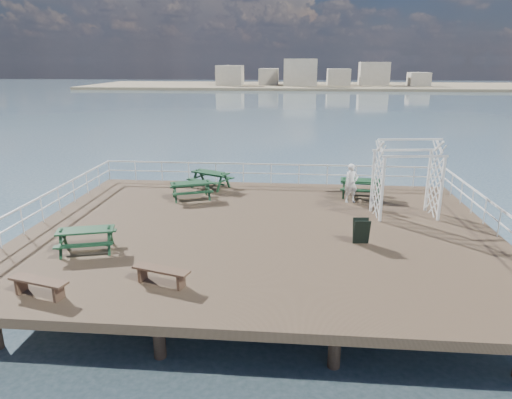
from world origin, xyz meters
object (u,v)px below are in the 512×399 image
object	(u,v)px
flat_bench_near	(161,272)
trellis_arbor	(406,182)
picnic_table_a	(191,187)
picnic_table_b	(210,176)
picnic_table_c	(361,184)
picnic_table_d	(86,235)
person	(351,183)
flat_bench_far	(39,284)

from	to	relation	value
flat_bench_near	trellis_arbor	distance (m)	10.97
picnic_table_a	picnic_table_b	distance (m)	2.12
picnic_table_c	picnic_table_d	distance (m)	12.67
picnic_table_c	picnic_table_d	world-z (taller)	picnic_table_c
picnic_table_d	picnic_table_b	bearing A→B (deg)	56.01
trellis_arbor	person	world-z (taller)	trellis_arbor
flat_bench_far	picnic_table_b	bearing A→B (deg)	91.56
picnic_table_d	trellis_arbor	world-z (taller)	trellis_arbor
flat_bench_near	person	xyz separation A→B (m)	(6.39, 8.71, 0.52)
trellis_arbor	person	distance (m)	2.73
picnic_table_b	person	distance (m)	7.17
picnic_table_a	picnic_table_d	bearing A→B (deg)	-129.63
picnic_table_c	flat_bench_far	size ratio (longest dim) A/B	1.17
picnic_table_a	picnic_table_c	size ratio (longest dim) A/B	1.08
picnic_table_b	picnic_table_a	bearing A→B (deg)	-78.54
picnic_table_c	trellis_arbor	size ratio (longest dim) A/B	0.64
picnic_table_a	picnic_table_d	size ratio (longest dim) A/B	1.04
picnic_table_a	flat_bench_far	bearing A→B (deg)	-123.31
picnic_table_a	flat_bench_near	world-z (taller)	picnic_table_a
picnic_table_b	picnic_table_d	size ratio (longest dim) A/B	1.09
picnic_table_d	flat_bench_far	world-z (taller)	picnic_table_d
picnic_table_c	flat_bench_near	size ratio (longest dim) A/B	1.17
picnic_table_a	flat_bench_far	world-z (taller)	picnic_table_a
picnic_table_a	person	xyz separation A→B (m)	(7.44, 0.14, 0.32)
picnic_table_c	picnic_table_d	size ratio (longest dim) A/B	0.96
picnic_table_b	person	world-z (taller)	person
flat_bench_far	person	distance (m)	13.62
flat_bench_near	person	world-z (taller)	person
picnic_table_c	flat_bench_near	distance (m)	11.91
flat_bench_far	picnic_table_d	bearing A→B (deg)	105.74
flat_bench_near	trellis_arbor	bearing A→B (deg)	56.25
picnic_table_c	flat_bench_near	xyz separation A→B (m)	(-6.97, -9.65, -0.23)
picnic_table_c	flat_bench_far	bearing A→B (deg)	-127.47
picnic_table_d	flat_bench_far	size ratio (longest dim) A/B	1.22
picnic_table_d	flat_bench_far	xyz separation A→B (m)	(0.07, -3.13, -0.20)
picnic_table_c	picnic_table_d	bearing A→B (deg)	-137.54
picnic_table_d	flat_bench_near	bearing A→B (deg)	-49.76
flat_bench_near	person	bearing A→B (deg)	70.35
picnic_table_d	person	world-z (taller)	person
picnic_table_b	flat_bench_far	bearing A→B (deg)	-76.62
flat_bench_far	trellis_arbor	distance (m)	14.09
trellis_arbor	flat_bench_far	bearing A→B (deg)	-153.11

